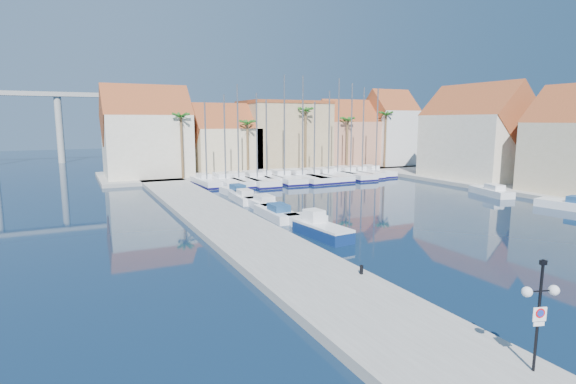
# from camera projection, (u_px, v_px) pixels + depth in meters

# --- Properties ---
(ground) EXTENTS (260.00, 260.00, 0.00)m
(ground) POSITION_uv_depth(u_px,v_px,m) (416.00, 253.00, 30.04)
(ground) COLOR #081931
(ground) RESTS_ON ground
(quay_west) EXTENTS (6.00, 77.00, 0.50)m
(quay_west) POSITION_uv_depth(u_px,v_px,m) (225.00, 222.00, 38.10)
(quay_west) COLOR gray
(quay_west) RESTS_ON ground
(shore_north) EXTENTS (54.00, 16.00, 0.50)m
(shore_north) POSITION_uv_depth(u_px,v_px,m) (268.00, 171.00, 76.94)
(shore_north) COLOR gray
(shore_north) RESTS_ON ground
(shore_east) EXTENTS (12.00, 60.00, 0.50)m
(shore_east) POSITION_uv_depth(u_px,v_px,m) (530.00, 188.00, 57.13)
(shore_east) COLOR gray
(shore_east) RESTS_ON ground
(lamp_post) EXTENTS (1.27, 0.64, 3.86)m
(lamp_post) POSITION_uv_depth(u_px,v_px,m) (540.00, 299.00, 14.58)
(lamp_post) COLOR black
(lamp_post) RESTS_ON quay_west
(bollard) EXTENTS (0.19, 0.19, 0.49)m
(bollard) POSITION_uv_depth(u_px,v_px,m) (361.00, 270.00, 24.38)
(bollard) COLOR black
(bollard) RESTS_ON quay_west
(fishing_boat) EXTENTS (2.40, 5.71, 1.94)m
(fishing_boat) POSITION_uv_depth(u_px,v_px,m) (321.00, 229.00, 34.03)
(fishing_boat) COLOR navy
(fishing_boat) RESTS_ON ground
(motorboat_west_0) EXTENTS (2.09, 6.25, 1.40)m
(motorboat_west_0) POSITION_uv_depth(u_px,v_px,m) (311.00, 223.00, 36.37)
(motorboat_west_0) COLOR white
(motorboat_west_0) RESTS_ON ground
(motorboat_west_1) EXTENTS (2.15, 6.33, 1.40)m
(motorboat_west_1) POSITION_uv_depth(u_px,v_px,m) (276.00, 213.00, 40.57)
(motorboat_west_1) COLOR white
(motorboat_west_1) RESTS_ON ground
(motorboat_west_2) EXTENTS (2.06, 6.42, 1.40)m
(motorboat_west_2) POSITION_uv_depth(u_px,v_px,m) (262.00, 203.00, 45.28)
(motorboat_west_2) COLOR white
(motorboat_west_2) RESTS_ON ground
(motorboat_west_3) EXTENTS (2.23, 5.98, 1.40)m
(motorboat_west_3) POSITION_uv_depth(u_px,v_px,m) (244.00, 197.00, 48.82)
(motorboat_west_3) COLOR white
(motorboat_west_3) RESTS_ON ground
(motorboat_west_4) EXTENTS (2.36, 5.77, 1.40)m
(motorboat_west_4) POSITION_uv_depth(u_px,v_px,m) (236.00, 191.00, 52.67)
(motorboat_west_4) COLOR white
(motorboat_west_4) RESTS_ON ground
(motorboat_east_0) EXTENTS (3.27, 6.96, 1.40)m
(motorboat_east_0) POSITION_uv_depth(u_px,v_px,m) (575.00, 205.00, 44.21)
(motorboat_east_0) COLOR white
(motorboat_east_0) RESTS_ON ground
(motorboat_east_1) EXTENTS (3.28, 6.27, 1.40)m
(motorboat_east_1) POSITION_uv_depth(u_px,v_px,m) (491.00, 191.00, 52.85)
(motorboat_east_1) COLOR white
(motorboat_east_1) RESTS_ON ground
(sailboat_0) EXTENTS (2.54, 8.22, 11.26)m
(sailboat_0) POSITION_uv_depth(u_px,v_px,m) (206.00, 182.00, 60.54)
(sailboat_0) COLOR white
(sailboat_0) RESTS_ON ground
(sailboat_1) EXTENTS (2.80, 10.56, 12.14)m
(sailboat_1) POSITION_uv_depth(u_px,v_px,m) (224.00, 181.00, 61.23)
(sailboat_1) COLOR white
(sailboat_1) RESTS_ON ground
(sailboat_2) EXTENTS (3.55, 10.63, 13.54)m
(sailboat_2) POSITION_uv_depth(u_px,v_px,m) (237.00, 180.00, 62.31)
(sailboat_2) COLOR white
(sailboat_2) RESTS_ON ground
(sailboat_3) EXTENTS (3.80, 12.20, 12.42)m
(sailboat_3) POSITION_uv_depth(u_px,v_px,m) (256.00, 180.00, 62.88)
(sailboat_3) COLOR white
(sailboat_3) RESTS_ON ground
(sailboat_4) EXTENTS (2.54, 8.67, 11.63)m
(sailboat_4) POSITION_uv_depth(u_px,v_px,m) (265.00, 177.00, 64.85)
(sailboat_4) COLOR white
(sailboat_4) RESTS_ON ground
(sailboat_5) EXTENTS (3.73, 11.58, 14.99)m
(sailboat_5) POSITION_uv_depth(u_px,v_px,m) (283.00, 177.00, 64.96)
(sailboat_5) COLOR white
(sailboat_5) RESTS_ON ground
(sailboat_6) EXTENTS (4.05, 12.04, 14.99)m
(sailboat_6) POSITION_uv_depth(u_px,v_px,m) (300.00, 177.00, 65.72)
(sailboat_6) COLOR white
(sailboat_6) RESTS_ON ground
(sailboat_7) EXTENTS (3.43, 11.24, 11.39)m
(sailboat_7) POSITION_uv_depth(u_px,v_px,m) (312.00, 176.00, 66.31)
(sailboat_7) COLOR white
(sailboat_7) RESTS_ON ground
(sailboat_8) EXTENTS (3.08, 11.02, 12.98)m
(sailboat_8) POSITION_uv_depth(u_px,v_px,m) (326.00, 175.00, 67.35)
(sailboat_8) COLOR white
(sailboat_8) RESTS_ON ground
(sailboat_9) EXTENTS (2.63, 8.27, 14.95)m
(sailboat_9) POSITION_uv_depth(u_px,v_px,m) (336.00, 173.00, 69.33)
(sailboat_9) COLOR white
(sailboat_9) RESTS_ON ground
(sailboat_10) EXTENTS (3.50, 11.83, 14.26)m
(sailboat_10) POSITION_uv_depth(u_px,v_px,m) (348.00, 174.00, 69.70)
(sailboat_10) COLOR white
(sailboat_10) RESTS_ON ground
(sailboat_11) EXTENTS (2.64, 9.53, 13.72)m
(sailboat_11) POSITION_uv_depth(u_px,v_px,m) (360.00, 173.00, 70.63)
(sailboat_11) COLOR white
(sailboat_11) RESTS_ON ground
(sailboat_12) EXTENTS (2.46, 8.86, 13.67)m
(sailboat_12) POSITION_uv_depth(u_px,v_px,m) (374.00, 172.00, 72.02)
(sailboat_12) COLOR white
(sailboat_12) RESTS_ON ground
(building_0) EXTENTS (12.30, 9.00, 13.50)m
(building_0) POSITION_uv_depth(u_px,v_px,m) (147.00, 136.00, 66.43)
(building_0) COLOR beige
(building_0) RESTS_ON shore_north
(building_1) EXTENTS (10.30, 8.00, 11.00)m
(building_1) POSITION_uv_depth(u_px,v_px,m) (225.00, 142.00, 71.81)
(building_1) COLOR beige
(building_1) RESTS_ON shore_north
(building_2) EXTENTS (14.20, 10.20, 11.50)m
(building_2) POSITION_uv_depth(u_px,v_px,m) (284.00, 135.00, 77.29)
(building_2) COLOR tan
(building_2) RESTS_ON shore_north
(building_3) EXTENTS (10.30, 8.00, 12.00)m
(building_3) POSITION_uv_depth(u_px,v_px,m) (346.00, 136.00, 81.64)
(building_3) COLOR tan
(building_3) RESTS_ON shore_north
(building_4) EXTENTS (8.30, 8.00, 14.00)m
(building_4) POSITION_uv_depth(u_px,v_px,m) (389.00, 130.00, 84.46)
(building_4) COLOR silver
(building_4) RESTS_ON shore_north
(building_6) EXTENTS (9.00, 14.30, 13.50)m
(building_6) POSITION_uv_depth(u_px,v_px,m) (476.00, 136.00, 64.13)
(building_6) COLOR beige
(building_6) RESTS_ON shore_east
(palm_0) EXTENTS (2.60, 2.60, 10.15)m
(palm_0) POSITION_uv_depth(u_px,v_px,m) (181.00, 118.00, 63.31)
(palm_0) COLOR brown
(palm_0) RESTS_ON shore_north
(palm_1) EXTENTS (2.60, 2.60, 9.15)m
(palm_1) POSITION_uv_depth(u_px,v_px,m) (247.00, 125.00, 67.78)
(palm_1) COLOR brown
(palm_1) RESTS_ON shore_north
(palm_2) EXTENTS (2.60, 2.60, 11.15)m
(palm_2) POSITION_uv_depth(u_px,v_px,m) (306.00, 112.00, 71.80)
(palm_2) COLOR brown
(palm_2) RESTS_ON shore_north
(palm_3) EXTENTS (2.60, 2.60, 9.65)m
(palm_3) POSITION_uv_depth(u_px,v_px,m) (348.00, 121.00, 75.47)
(palm_3) COLOR brown
(palm_3) RESTS_ON shore_north
(palm_4) EXTENTS (2.60, 2.60, 10.65)m
(palm_4) POSITION_uv_depth(u_px,v_px,m) (386.00, 116.00, 78.78)
(palm_4) COLOR brown
(palm_4) RESTS_ON shore_north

